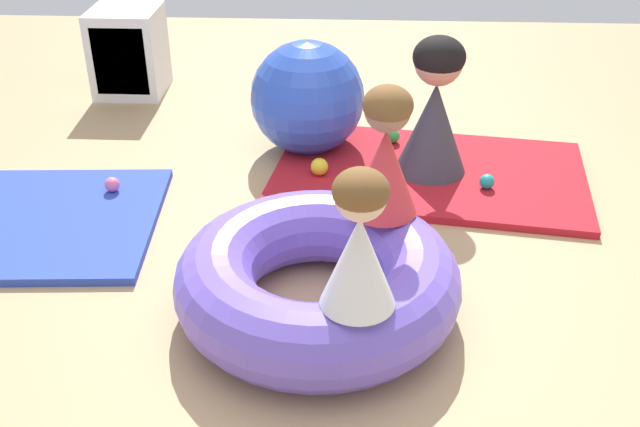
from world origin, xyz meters
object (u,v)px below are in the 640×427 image
object	(u,v)px
child_in_red	(386,153)
play_ball_teal	(487,182)
exercise_ball_large	(307,98)
adult_seated	(435,108)
storage_cube	(128,52)
play_ball_green	(393,136)
play_ball_yellow	(319,167)
play_ball_pink	(112,184)
inflatable_cushion	(318,280)
child_in_white	(359,242)

from	to	relation	value
child_in_red	play_ball_teal	distance (m)	1.04
exercise_ball_large	child_in_red	bearing A→B (deg)	-72.34
adult_seated	storage_cube	bearing A→B (deg)	136.94
child_in_red	play_ball_green	xyz separation A→B (m)	(0.10, 1.25, -0.50)
play_ball_teal	exercise_ball_large	bearing A→B (deg)	152.54
play_ball_yellow	play_ball_pink	size ratio (longest dim) A/B	1.23
child_in_red	play_ball_yellow	world-z (taller)	child_in_red
adult_seated	play_ball_teal	distance (m)	0.46
inflatable_cushion	play_ball_teal	world-z (taller)	inflatable_cushion
play_ball_teal	storage_cube	xyz separation A→B (m)	(-2.19, 1.33, 0.20)
adult_seated	storage_cube	xyz separation A→B (m)	(-1.91, 1.13, -0.11)
play_ball_pink	storage_cube	bearing A→B (deg)	101.46
child_in_white	adult_seated	bearing A→B (deg)	-163.40
play_ball_pink	storage_cube	size ratio (longest dim) A/B	0.13
child_in_white	child_in_red	xyz separation A→B (m)	(0.10, 0.62, 0.02)
play_ball_yellow	storage_cube	distance (m)	1.81
exercise_ball_large	play_ball_pink	bearing A→B (deg)	-147.15
storage_cube	play_ball_pink	bearing A→B (deg)	-78.54
play_ball_pink	play_ball_teal	world-z (taller)	same
child_in_white	child_in_red	size ratio (longest dim) A/B	0.93
exercise_ball_large	storage_cube	bearing A→B (deg)	146.11
play_ball_yellow	play_ball_pink	distance (m)	1.06
play_ball_yellow	storage_cube	world-z (taller)	storage_cube
play_ball_green	play_ball_teal	distance (m)	0.70
child_in_red	storage_cube	xyz separation A→B (m)	(-1.63, 2.05, -0.30)
adult_seated	storage_cube	distance (m)	2.23
adult_seated	storage_cube	size ratio (longest dim) A/B	1.30
play_ball_green	child_in_red	bearing A→B (deg)	-94.47
inflatable_cushion	play_ball_teal	xyz separation A→B (m)	(0.81, 1.00, -0.08)
play_ball_green	exercise_ball_large	world-z (taller)	exercise_ball_large
child_in_white	adult_seated	size ratio (longest dim) A/B	0.69
adult_seated	play_ball_teal	world-z (taller)	adult_seated
play_ball_yellow	play_ball_teal	bearing A→B (deg)	-7.13
play_ball_pink	child_in_red	bearing A→B (deg)	-24.16
child_in_red	storage_cube	bearing A→B (deg)	-67.45
play_ball_yellow	play_ball_pink	world-z (taller)	play_ball_yellow
adult_seated	exercise_ball_large	world-z (taller)	adult_seated
exercise_ball_large	storage_cube	size ratio (longest dim) A/B	1.13
child_in_red	play_ball_pink	bearing A→B (deg)	-40.12
inflatable_cushion	child_in_red	world-z (taller)	child_in_red
adult_seated	play_ball_yellow	size ratio (longest dim) A/B	7.85
play_ball_teal	exercise_ball_large	world-z (taller)	exercise_ball_large
child_in_red	play_ball_pink	size ratio (longest dim) A/B	7.17
adult_seated	play_ball_yellow	bearing A→B (deg)	175.82
play_ball_yellow	play_ball_teal	distance (m)	0.86
child_in_red	play_ball_green	size ratio (longest dim) A/B	6.54
play_ball_green	play_ball_teal	world-z (taller)	play_ball_green
child_in_red	exercise_ball_large	xyz separation A→B (m)	(-0.39, 1.21, -0.26)
child_in_red	play_ball_teal	size ratio (longest dim) A/B	7.14
child_in_white	play_ball_pink	world-z (taller)	child_in_white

